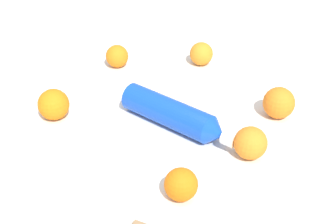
{
  "coord_description": "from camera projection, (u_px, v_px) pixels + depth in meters",
  "views": [
    {
      "loc": [
        0.65,
        0.57,
        0.61
      ],
      "look_at": [
        -0.05,
        0.04,
        0.03
      ],
      "focal_mm": 50.59,
      "sensor_mm": 36.0,
      "label": 1
    }
  ],
  "objects": [
    {
      "name": "water_bottle",
      "position": [
        176.0,
        115.0,
        1.04
      ],
      "size": [
        0.07,
        0.29,
        0.06
      ],
      "rotation": [
        0.0,
        0.0,
        1.55
      ],
      "color": "blue",
      "rests_on": "ground_plane"
    },
    {
      "name": "orange_4",
      "position": [
        279.0,
        103.0,
        1.08
      ],
      "size": [
        0.07,
        0.07,
        0.07
      ],
      "primitive_type": "sphere",
      "color": "orange",
      "rests_on": "ground_plane"
    },
    {
      "name": "orange_2",
      "position": [
        54.0,
        104.0,
        1.07
      ],
      "size": [
        0.07,
        0.07,
        0.07
      ],
      "primitive_type": "sphere",
      "color": "orange",
      "rests_on": "ground_plane"
    },
    {
      "name": "orange_0",
      "position": [
        250.0,
        143.0,
        0.95
      ],
      "size": [
        0.07,
        0.07,
        0.07
      ],
      "primitive_type": "sphere",
      "color": "orange",
      "rests_on": "ground_plane"
    },
    {
      "name": "orange_5",
      "position": [
        117.0,
        56.0,
        1.29
      ],
      "size": [
        0.06,
        0.06,
        0.06
      ],
      "primitive_type": "sphere",
      "color": "orange",
      "rests_on": "ground_plane"
    },
    {
      "name": "ground_plane",
      "position": [
        141.0,
        128.0,
        1.06
      ],
      "size": [
        2.4,
        2.4,
        0.0
      ],
      "primitive_type": "plane",
      "color": "silver"
    },
    {
      "name": "orange_3",
      "position": [
        201.0,
        54.0,
        1.3
      ],
      "size": [
        0.06,
        0.06,
        0.06
      ],
      "primitive_type": "sphere",
      "color": "orange",
      "rests_on": "ground_plane"
    },
    {
      "name": "orange_1",
      "position": [
        181.0,
        184.0,
        0.86
      ],
      "size": [
        0.06,
        0.06,
        0.06
      ],
      "primitive_type": "sphere",
      "color": "orange",
      "rests_on": "ground_plane"
    }
  ]
}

